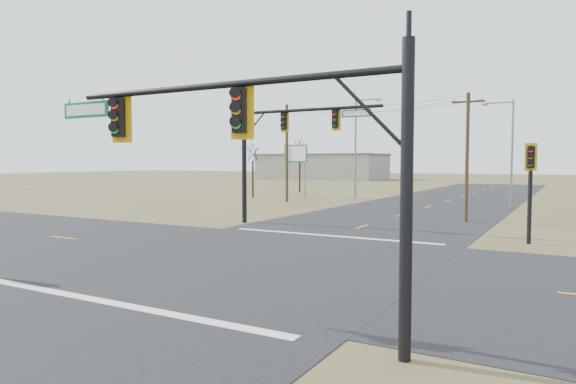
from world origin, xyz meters
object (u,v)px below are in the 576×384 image
object	(u,v)px
mast_arm_far	(282,137)
utility_pole_far	(287,152)
pedestal_signal_ne	(530,172)
streetlight_a	(509,148)
highway_sign	(296,160)
streetlight_c	(358,142)
bare_tree_a	(253,152)
utility_pole_near	(467,155)
mast_arm_near	(242,132)
bare_tree_b	(300,146)

from	to	relation	value
mast_arm_far	utility_pole_far	bearing A→B (deg)	112.78
pedestal_signal_ne	utility_pole_far	world-z (taller)	utility_pole_far
pedestal_signal_ne	streetlight_a	xyz separation A→B (m)	(-2.98, 19.14, 1.62)
highway_sign	utility_pole_far	bearing A→B (deg)	-61.23
mast_arm_far	pedestal_signal_ne	distance (m)	14.38
streetlight_c	bare_tree_a	bearing A→B (deg)	-140.09
bare_tree_a	mast_arm_far	bearing A→B (deg)	-52.58
utility_pole_far	bare_tree_a	bearing A→B (deg)	151.23
mast_arm_far	streetlight_a	bearing A→B (deg)	53.06
utility_pole_near	streetlight_c	bearing A→B (deg)	129.74
mast_arm_far	utility_pole_near	size ratio (longest dim) A/B	1.12
streetlight_c	bare_tree_a	world-z (taller)	streetlight_c
pedestal_signal_ne	mast_arm_near	bearing A→B (deg)	-118.44
highway_sign	streetlight_c	distance (m)	7.14
bare_tree_b	streetlight_c	bearing A→B (deg)	-31.38
pedestal_signal_ne	utility_pole_near	xyz separation A→B (m)	(-4.38, 8.06, 0.95)
mast_arm_near	mast_arm_far	bearing A→B (deg)	92.85
mast_arm_far	bare_tree_b	xyz separation A→B (m)	(-15.62, 31.75, 0.48)
highway_sign	bare_tree_b	xyz separation A→B (m)	(-4.33, 9.12, 1.86)
streetlight_c	bare_tree_a	distance (m)	11.63
pedestal_signal_ne	streetlight_a	size ratio (longest dim) A/B	0.54
utility_pole_far	streetlight_a	world-z (taller)	utility_pole_far
mast_arm_far	streetlight_c	size ratio (longest dim) A/B	0.88
highway_sign	streetlight_c	bearing A→B (deg)	30.02
streetlight_a	bare_tree_b	bearing A→B (deg)	154.48
mast_arm_near	streetlight_a	size ratio (longest dim) A/B	1.13
utility_pole_near	utility_pole_far	bearing A→B (deg)	154.47
utility_pole_near	bare_tree_a	bearing A→B (deg)	153.64
bare_tree_a	utility_pole_near	bearing A→B (deg)	-26.36
streetlight_c	bare_tree_b	xyz separation A→B (m)	(-10.69, 6.52, -0.10)
mast_arm_near	bare_tree_a	world-z (taller)	mast_arm_near
pedestal_signal_ne	utility_pole_near	size ratio (longest dim) A/B	0.58
mast_arm_far	pedestal_signal_ne	world-z (taller)	mast_arm_far
utility_pole_near	streetlight_a	bearing A→B (deg)	82.78
streetlight_c	bare_tree_b	distance (m)	12.52
highway_sign	streetlight_a	world-z (taller)	streetlight_a
utility_pole_near	bare_tree_b	xyz separation A→B (m)	(-25.47, 24.29, 1.57)
bare_tree_a	utility_pole_far	bearing A→B (deg)	-28.77
mast_arm_near	highway_sign	bearing A→B (deg)	92.33
utility_pole_near	pedestal_signal_ne	bearing A→B (deg)	-61.45
utility_pole_near	bare_tree_a	world-z (taller)	utility_pole_near
utility_pole_far	streetlight_c	size ratio (longest dim) A/B	0.88
utility_pole_near	bare_tree_b	world-z (taller)	utility_pole_near
streetlight_c	bare_tree_b	world-z (taller)	streetlight_c
pedestal_signal_ne	streetlight_a	world-z (taller)	streetlight_a
mast_arm_near	highway_sign	distance (m)	45.47
highway_sign	bare_tree_a	world-z (taller)	bare_tree_a
mast_arm_near	mast_arm_far	world-z (taller)	mast_arm_far
streetlight_a	streetlight_c	world-z (taller)	streetlight_c
streetlight_a	bare_tree_a	xyz separation A→B (m)	(-26.45, 1.33, -0.05)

